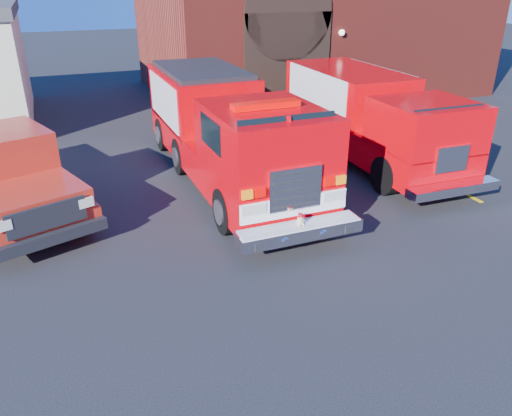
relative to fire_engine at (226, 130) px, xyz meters
name	(u,v)px	position (x,y,z in m)	size (l,w,h in m)	color
ground	(235,241)	(-1.03, -3.47, -1.44)	(100.00, 100.00, 0.00)	black
parking_stripe_near	(441,182)	(5.47, -2.47, -1.44)	(0.12, 3.00, 0.01)	#E0B80B
parking_stripe_mid	(379,151)	(5.47, 0.53, -1.44)	(0.12, 3.00, 0.01)	#E0B80B
parking_stripe_far	(332,127)	(5.47, 3.53, -1.44)	(0.12, 3.00, 0.01)	#E0B80B
fire_engine	(226,130)	(0.00, 0.00, 0.00)	(2.65, 9.07, 2.79)	black
secondary_truck	(368,115)	(4.63, 0.10, -0.06)	(2.69, 7.92, 2.55)	black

